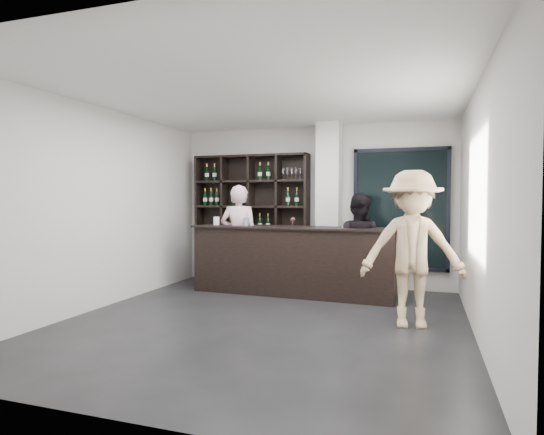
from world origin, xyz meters
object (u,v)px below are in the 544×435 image
(taster_black, at_px, (358,246))
(taster_pink, at_px, (239,238))
(tasting_counter, at_px, (292,261))
(wine_shelf, at_px, (251,219))
(customer, at_px, (412,249))

(taster_black, bearing_deg, taster_pink, 12.53)
(tasting_counter, relative_size, taster_pink, 1.87)
(taster_pink, xyz_separation_m, taster_black, (2.05, 0.00, -0.08))
(taster_black, bearing_deg, tasting_counter, 17.90)
(tasting_counter, height_order, taster_pink, taster_pink)
(wine_shelf, distance_m, taster_black, 2.25)
(tasting_counter, xyz_separation_m, taster_pink, (-0.99, 0.10, 0.35))
(taster_pink, distance_m, customer, 3.24)
(taster_pink, bearing_deg, tasting_counter, 168.14)
(taster_black, bearing_deg, wine_shelf, -6.27)
(wine_shelf, distance_m, taster_pink, 0.77)
(taster_black, height_order, customer, customer)
(taster_pink, bearing_deg, wine_shelf, -92.08)
(wine_shelf, distance_m, customer, 3.67)
(wine_shelf, height_order, customer, wine_shelf)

